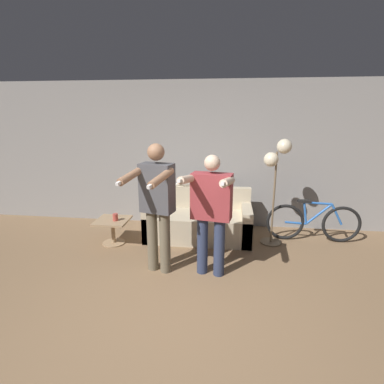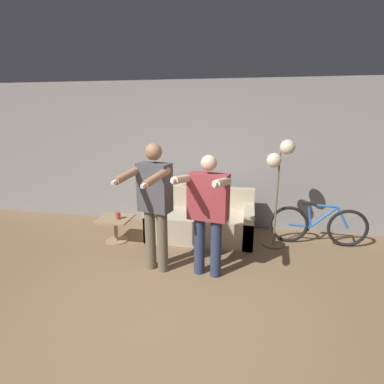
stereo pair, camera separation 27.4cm
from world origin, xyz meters
TOP-DOWN VIEW (x-y plane):
  - ground_plane at (0.00, 0.00)m, footprint 16.00×16.00m
  - wall_back at (0.00, 3.00)m, footprint 10.00×0.05m
  - couch at (0.05, 2.35)m, footprint 1.73×0.82m
  - person_left at (-0.36, 1.16)m, footprint 0.59×0.75m
  - person_right at (0.33, 1.16)m, footprint 0.64×0.74m
  - cat at (-0.18, 2.66)m, footprint 0.46×0.12m
  - floor_lamp at (1.25, 2.25)m, footprint 0.40×0.33m
  - side_table at (-1.28, 1.92)m, footprint 0.51×0.51m
  - cup at (-1.21, 1.88)m, footprint 0.08×0.08m
  - bicycle at (1.92, 2.42)m, footprint 1.49×0.07m

SIDE VIEW (x-z plane):
  - ground_plane at x=0.00m, z-range 0.00..0.00m
  - couch at x=0.05m, z-range -0.13..0.67m
  - side_table at x=-1.28m, z-range 0.09..0.50m
  - bicycle at x=1.92m, z-range -0.03..0.67m
  - cup at x=-1.21m, z-range 0.40..0.52m
  - cat at x=-0.18m, z-range 0.80..0.98m
  - person_right at x=0.33m, z-range 0.13..1.70m
  - person_left at x=-0.36m, z-range 0.13..1.82m
  - floor_lamp at x=1.25m, z-range 0.46..2.13m
  - wall_back at x=0.00m, z-range 0.00..2.60m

